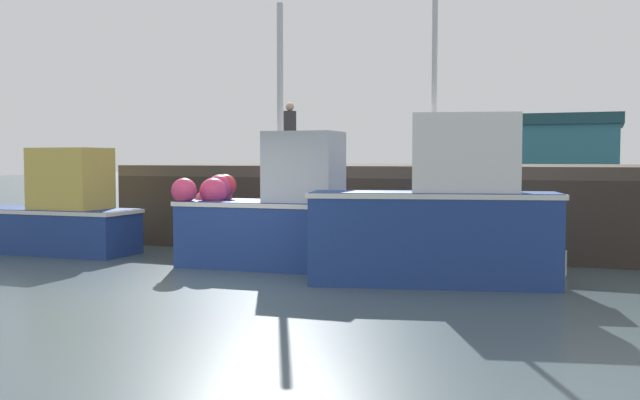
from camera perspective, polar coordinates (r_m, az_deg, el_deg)
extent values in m
cube|color=#3D4C51|center=(11.63, -9.63, -7.11)|extent=(120.00, 160.00, 0.10)
cube|color=#473D33|center=(18.33, 9.50, 2.29)|extent=(13.99, 6.87, 0.25)
cube|color=#312A23|center=(15.14, 6.89, -1.42)|extent=(13.99, 0.24, 1.61)
cylinder|color=#312A23|center=(18.04, -13.75, -0.74)|extent=(0.35, 0.35, 1.61)
cylinder|color=#312A23|center=(15.24, 6.99, -1.39)|extent=(0.35, 0.35, 1.61)
cylinder|color=#312A23|center=(22.63, 0.72, 0.14)|extent=(0.35, 0.35, 1.61)
cylinder|color=#312A23|center=(21.18, 22.49, -0.32)|extent=(0.35, 0.35, 1.61)
cylinder|color=#312A23|center=(16.37, -4.26, -1.05)|extent=(6.63, 0.18, 1.46)
cube|color=navy|center=(16.84, -19.72, -2.24)|extent=(3.59, 1.39, 0.96)
cube|color=silver|center=(16.81, -19.75, -0.78)|extent=(3.66, 1.41, 0.08)
cube|color=gold|center=(16.50, -18.60, 1.58)|extent=(1.48, 1.14, 1.29)
cube|color=navy|center=(13.76, -3.05, -2.66)|extent=(3.78, 1.53, 1.24)
cube|color=silver|center=(13.71, -3.06, -0.30)|extent=(3.86, 1.56, 0.08)
cube|color=#B2B7BC|center=(13.52, -1.23, 2.57)|extent=(1.33, 1.12, 1.27)
cylinder|color=#B7B7BC|center=(13.78, -3.09, 10.11)|extent=(0.11, 0.11, 2.34)
sphere|color=#DB3866|center=(13.95, -10.41, 0.72)|extent=(0.47, 0.47, 0.47)
sphere|color=#EA5B70|center=(14.48, -8.93, 0.05)|extent=(0.32, 0.32, 0.32)
sphere|color=#DB3866|center=(14.34, -7.73, 1.01)|extent=(0.47, 0.47, 0.47)
sphere|color=red|center=(14.42, -7.30, 1.11)|extent=(0.43, 0.43, 0.43)
sphere|color=#DB3866|center=(14.66, -7.51, 0.26)|extent=(0.38, 0.38, 0.38)
sphere|color=#DB3866|center=(14.06, -8.20, 0.64)|extent=(0.52, 0.52, 0.52)
cube|color=navy|center=(12.01, 8.68, -2.94)|extent=(4.04, 1.91, 1.49)
cube|color=silver|center=(11.95, 8.71, 0.37)|extent=(4.12, 1.95, 0.08)
cube|color=silver|center=(11.96, 11.08, 3.56)|extent=(1.80, 1.22, 1.24)
cylinder|color=#B7B7BC|center=(12.09, 8.81, 12.21)|extent=(0.09, 0.09, 2.39)
cube|color=silver|center=(13.41, 14.97, -4.66)|extent=(1.59, 0.78, 0.42)
cube|color=#7F6647|center=(13.38, 14.99, -3.68)|extent=(0.14, 0.62, 0.04)
cylinder|color=#2D3342|center=(19.74, -2.32, 3.93)|extent=(0.29, 0.29, 0.81)
cylinder|color=#333338|center=(19.76, -2.33, 5.98)|extent=(0.34, 0.34, 0.60)
sphere|color=tan|center=(19.79, -2.33, 7.16)|extent=(0.22, 0.22, 0.22)
cube|color=#2D6B7A|center=(38.08, 15.89, 2.74)|extent=(8.09, 5.95, 3.56)
cube|color=#1B4049|center=(38.12, 15.94, 5.79)|extent=(8.41, 6.19, 0.50)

